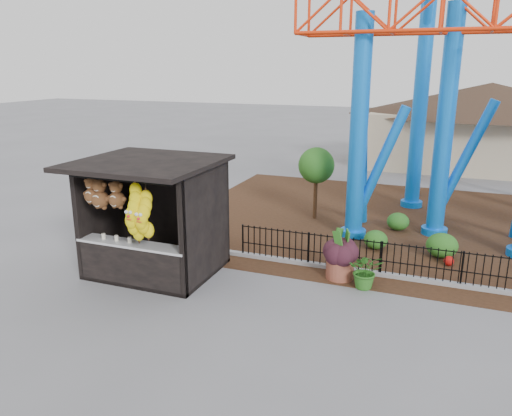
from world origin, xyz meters
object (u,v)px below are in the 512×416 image
(prize_booth, at_px, (149,220))
(potted_plant, at_px, (366,271))
(terracotta_planter, at_px, (340,267))
(roller_coaster, at_px, (493,33))

(prize_booth, xyz_separation_m, potted_plant, (5.54, 1.21, -1.05))
(terracotta_planter, xyz_separation_m, potted_plant, (0.73, -0.35, 0.15))
(prize_booth, height_order, roller_coaster, roller_coaster)
(prize_booth, distance_m, terracotta_planter, 5.20)
(prize_booth, height_order, potted_plant, prize_booth)
(prize_booth, relative_size, roller_coaster, 0.32)
(roller_coaster, bearing_deg, terracotta_planter, -119.87)
(roller_coaster, bearing_deg, prize_booth, -137.99)
(prize_booth, relative_size, potted_plant, 3.70)
(potted_plant, bearing_deg, prize_booth, 179.66)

